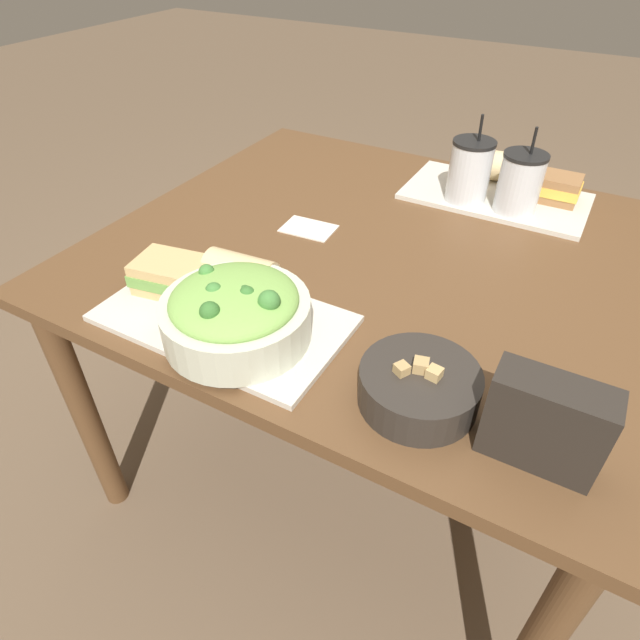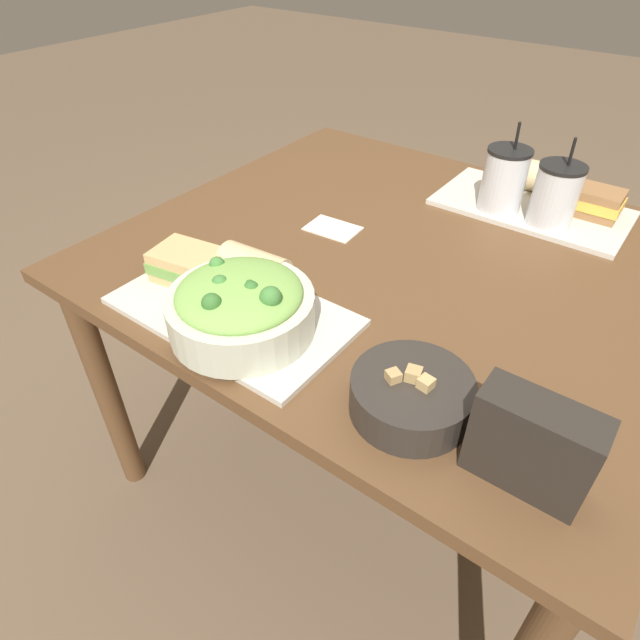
{
  "view_description": "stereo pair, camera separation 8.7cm",
  "coord_description": "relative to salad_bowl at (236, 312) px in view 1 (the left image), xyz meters",
  "views": [
    {
      "loc": [
        0.4,
        -0.98,
        1.36
      ],
      "look_at": [
        0.07,
        -0.39,
        0.82
      ],
      "focal_mm": 30.0,
      "sensor_mm": 36.0,
      "label": 1
    },
    {
      "loc": [
        0.47,
        -0.93,
        1.36
      ],
      "look_at": [
        0.07,
        -0.39,
        0.82
      ],
      "focal_mm": 30.0,
      "sensor_mm": 36.0,
      "label": 2
    }
  ],
  "objects": [
    {
      "name": "drink_cup_red",
      "position": [
        0.31,
        0.72,
        0.01
      ],
      "size": [
        0.1,
        0.1,
        0.21
      ],
      "color": "silver",
      "rests_on": "tray_far"
    },
    {
      "name": "tray_far",
      "position": [
        0.25,
        0.79,
        -0.06
      ],
      "size": [
        0.46,
        0.26,
        0.01
      ],
      "color": "beige",
      "rests_on": "dining_table"
    },
    {
      "name": "dining_table",
      "position": [
        0.08,
        0.42,
        -0.15
      ],
      "size": [
        1.21,
        1.1,
        0.74
      ],
      "color": "brown",
      "rests_on": "ground_plane"
    },
    {
      "name": "baguette_near",
      "position": [
        -0.07,
        0.12,
        -0.01
      ],
      "size": [
        0.14,
        0.09,
        0.08
      ],
      "rotation": [
        0.0,
        0.0,
        1.65
      ],
      "color": "#DBBC84",
      "rests_on": "tray_near"
    },
    {
      "name": "tray_near",
      "position": [
        -0.06,
        0.03,
        -0.06
      ],
      "size": [
        0.46,
        0.26,
        0.01
      ],
      "color": "beige",
      "rests_on": "dining_table"
    },
    {
      "name": "salad_bowl",
      "position": [
        0.0,
        0.0,
        0.0
      ],
      "size": [
        0.26,
        0.26,
        0.12
      ],
      "color": "beige",
      "rests_on": "tray_near"
    },
    {
      "name": "sandwich_far",
      "position": [
        0.37,
        0.83,
        -0.02
      ],
      "size": [
        0.15,
        0.09,
        0.06
      ],
      "rotation": [
        0.0,
        0.0,
        0.01
      ],
      "color": "olive",
      "rests_on": "tray_far"
    },
    {
      "name": "chip_bag",
      "position": [
        0.51,
        0.0,
        0.01
      ],
      "size": [
        0.16,
        0.07,
        0.14
      ],
      "rotation": [
        0.0,
        0.0,
        0.01
      ],
      "color": "#28231E",
      "rests_on": "dining_table"
    },
    {
      "name": "napkin_folded",
      "position": [
        -0.1,
        0.41,
        -0.06
      ],
      "size": [
        0.13,
        0.09,
        0.0
      ],
      "color": "silver",
      "rests_on": "dining_table"
    },
    {
      "name": "drink_cup_dark",
      "position": [
        0.18,
        0.72,
        0.02
      ],
      "size": [
        0.1,
        0.1,
        0.22
      ],
      "color": "silver",
      "rests_on": "tray_far"
    },
    {
      "name": "soup_bowl",
      "position": [
        0.33,
        0.02,
        -0.03
      ],
      "size": [
        0.19,
        0.19,
        0.08
      ],
      "color": "#2D2823",
      "rests_on": "dining_table"
    },
    {
      "name": "sandwich_near",
      "position": [
        -0.19,
        0.06,
        -0.02
      ],
      "size": [
        0.17,
        0.12,
        0.06
      ],
      "rotation": [
        0.0,
        0.0,
        0.17
      ],
      "color": "tan",
      "rests_on": "tray_near"
    },
    {
      "name": "ground_plane",
      "position": [
        0.08,
        0.42,
        -0.8
      ],
      "size": [
        12.0,
        12.0,
        0.0
      ],
      "primitive_type": "plane",
      "color": "brown"
    },
    {
      "name": "baguette_far",
      "position": [
        0.19,
        0.87,
        -0.01
      ],
      "size": [
        0.14,
        0.1,
        0.08
      ],
      "rotation": [
        0.0,
        0.0,
        1.75
      ],
      "color": "#DBBC84",
      "rests_on": "tray_far"
    }
  ]
}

